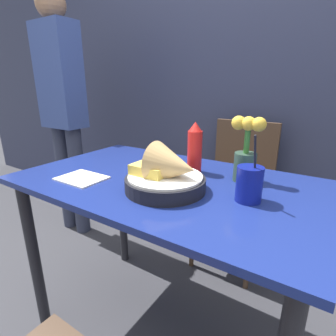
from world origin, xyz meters
name	(u,v)px	position (x,y,z in m)	size (l,w,h in m)	color
ground_plane	(166,328)	(0.00, 0.00, 0.00)	(12.00, 12.00, 0.00)	#38383D
wall_window	(251,58)	(0.00, 1.01, 1.30)	(7.00, 0.06, 2.60)	#2D334C
dining_table	(165,206)	(0.00, 0.00, 0.66)	(1.19, 0.71, 0.78)	navy
chair_far_window	(239,182)	(0.06, 0.76, 0.54)	(0.40, 0.40, 0.92)	#473323
food_basket	(168,175)	(0.08, -0.10, 0.84)	(0.29, 0.29, 0.17)	black
ketchup_bottle	(195,148)	(0.05, 0.14, 0.88)	(0.06, 0.06, 0.22)	red
drink_cup	(249,185)	(0.34, -0.02, 0.83)	(0.08, 0.08, 0.23)	navy
flower_vase	(246,151)	(0.27, 0.15, 0.90)	(0.13, 0.08, 0.25)	#2D4738
napkin	(82,178)	(-0.28, -0.18, 0.78)	(0.18, 0.14, 0.01)	white
person_standing	(63,104)	(-1.15, 0.39, 1.01)	(0.32, 0.19, 1.73)	#2D3347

